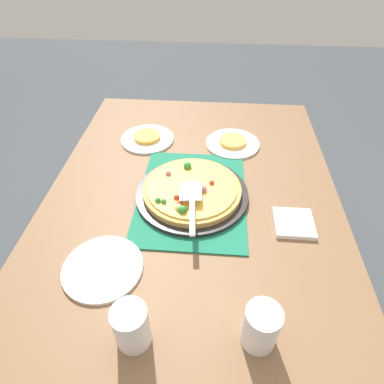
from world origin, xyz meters
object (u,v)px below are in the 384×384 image
Objects in this scene: cup_far at (261,327)px; plate_near_left at (147,139)px; pizza at (192,189)px; plate_side at (103,268)px; served_slice_left at (147,136)px; served_slice_right at (233,141)px; pizza_pan at (192,194)px; napkin_stack at (294,223)px; pizza_server at (192,201)px; cup_near at (132,326)px; plate_far_right at (232,144)px.

plate_near_left is at bearing 26.55° from cup_far.
pizza is 0.38m from plate_side.
served_slice_left and served_slice_right have the same top height.
pizza_pan is 0.34m from napkin_stack.
cup_far is 0.39m from napkin_stack.
pizza_server reaches higher than pizza_pan.
served_slice_left is (0.34, 0.21, -0.02)m from pizza.
cup_near is (-0.83, -0.12, 0.06)m from plate_near_left.
cup_far is (-0.16, -0.41, 0.06)m from plate_side.
plate_side is 0.73m from served_slice_right.
plate_near_left is 1.00× the size of plate_side.
plate_side is 0.32m from pizza_server.
pizza_pan is at bearing 156.53° from served_slice_right.
plate_far_right is 0.01m from served_slice_right.
pizza_server is at bearing -152.69° from plate_near_left.
cup_near reaches higher than pizza_pan.
pizza_pan is at bearing -35.82° from pizza.
pizza reaches higher than served_slice_right.
plate_side is at bearing 68.64° from cup_far.
plate_side is 0.58m from napkin_stack.
served_slice_left is 0.49m from pizza_server.
served_slice_left is at bearing 88.92° from plate_far_right.
napkin_stack is (0.21, -0.55, 0.00)m from plate_side.
plate_near_left is at bearing 88.92° from plate_far_right.
plate_side is (-0.65, 0.01, 0.00)m from plate_near_left.
served_slice_left reaches higher than plate_far_right.
plate_far_right is at bearing -17.51° from pizza_server.
plate_near_left is 0.90m from cup_far.
plate_near_left is 0.65m from plate_side.
served_slice_left is (0.33, 0.21, 0.01)m from pizza_pan.
pizza is 0.36m from plate_far_right.
napkin_stack is at bearing -47.33° from cup_near.
plate_far_right is 2.00× the size of served_slice_left.
cup_near is 0.28m from cup_far.
served_slice_right reaches higher than plate_far_right.
cup_near reaches higher than plate_far_right.
served_slice_right is at bearing -23.47° from pizza_pan.
cup_near is at bearing 132.67° from napkin_stack.
plate_far_right is at bearing -23.52° from pizza.
served_slice_right is (0.64, -0.36, 0.01)m from plate_side.
served_slice_left is at bearing 32.53° from pizza.
pizza is 0.51m from cup_far.
plate_far_right is 1.83× the size of cup_near.
served_slice_left is at bearing 32.74° from pizza_pan.
cup_near is at bearing 163.93° from plate_far_right.
cup_far is 0.52× the size of pizza_server.
served_slice_right is at bearing -23.52° from pizza.
cup_near reaches higher than pizza.
cup_near reaches higher than pizza_server.
served_slice_right is at bearing -16.07° from cup_near.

